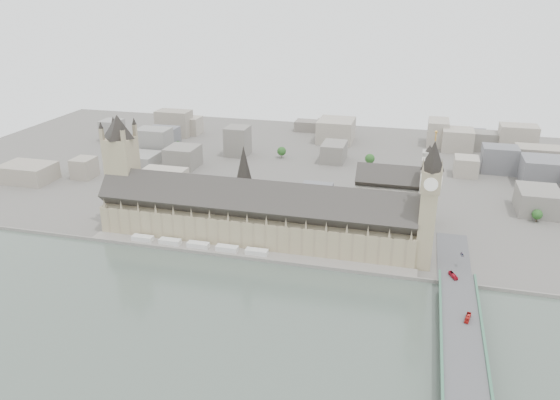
% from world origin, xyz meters
% --- Properties ---
extents(ground, '(900.00, 900.00, 0.00)m').
position_xyz_m(ground, '(0.00, 0.00, 0.00)').
color(ground, '#595651').
rests_on(ground, ground).
extents(river_thames, '(600.00, 600.00, 0.00)m').
position_xyz_m(river_thames, '(0.00, -165.00, 0.00)').
color(river_thames, '#465249').
rests_on(river_thames, ground).
extents(embankment_wall, '(600.00, 1.50, 3.00)m').
position_xyz_m(embankment_wall, '(0.00, -15.00, 1.50)').
color(embankment_wall, slate).
rests_on(embankment_wall, ground).
extents(river_terrace, '(270.00, 15.00, 2.00)m').
position_xyz_m(river_terrace, '(0.00, -7.50, 1.00)').
color(river_terrace, slate).
rests_on(river_terrace, ground).
extents(terrace_tents, '(118.00, 7.00, 4.00)m').
position_xyz_m(terrace_tents, '(-40.00, -7.00, 4.00)').
color(terrace_tents, silver).
rests_on(terrace_tents, river_terrace).
extents(palace_of_westminster, '(265.00, 40.73, 55.44)m').
position_xyz_m(palace_of_westminster, '(0.00, 19.70, 22.71)').
color(palace_of_westminster, gray).
rests_on(palace_of_westminster, ground).
extents(elizabeth_tower, '(17.00, 17.00, 107.50)m').
position_xyz_m(elizabeth_tower, '(138.00, 8.00, 58.09)').
color(elizabeth_tower, gray).
rests_on(elizabeth_tower, ground).
extents(victoria_tower, '(30.00, 30.00, 100.00)m').
position_xyz_m(victoria_tower, '(-122.00, 26.00, 55.20)').
color(victoria_tower, gray).
rests_on(victoria_tower, ground).
extents(central_tower, '(13.00, 13.00, 48.00)m').
position_xyz_m(central_tower, '(-10.00, 26.00, 57.92)').
color(central_tower, gray).
rests_on(central_tower, ground).
extents(westminster_bridge, '(25.00, 325.00, 10.25)m').
position_xyz_m(westminster_bridge, '(162.00, -87.50, 5.12)').
color(westminster_bridge, '#474749').
rests_on(westminster_bridge, ground).
extents(bridge_parapets, '(25.00, 235.00, 1.15)m').
position_xyz_m(bridge_parapets, '(162.00, -132.00, 10.82)').
color(bridge_parapets, '#3A6A51').
rests_on(bridge_parapets, westminster_bridge).
extents(westminster_abbey, '(68.00, 36.00, 64.00)m').
position_xyz_m(westminster_abbey, '(110.92, 95.00, 25.08)').
color(westminster_abbey, '#A09D90').
rests_on(westminster_abbey, ground).
extents(city_skyline_inland, '(720.00, 360.00, 38.00)m').
position_xyz_m(city_skyline_inland, '(0.00, 245.00, 19.00)').
color(city_skyline_inland, gray).
rests_on(city_skyline_inland, ground).
extents(park_trees, '(110.00, 30.00, 15.00)m').
position_xyz_m(park_trees, '(-10.00, 60.00, 7.50)').
color(park_trees, '#224318').
rests_on(park_trees, ground).
extents(red_bus_north, '(6.42, 10.32, 2.85)m').
position_xyz_m(red_bus_north, '(158.86, -21.33, 11.68)').
color(red_bus_north, red).
rests_on(red_bus_north, westminster_bridge).
extents(red_bus_south, '(4.63, 10.88, 2.95)m').
position_xyz_m(red_bus_south, '(165.91, -73.85, 11.73)').
color(red_bus_south, '#B31A16').
rests_on(red_bus_south, westminster_bridge).
extents(car_approach, '(2.61, 4.96, 1.37)m').
position_xyz_m(car_approach, '(166.68, 15.14, 10.94)').
color(car_approach, gray).
rests_on(car_approach, westminster_bridge).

